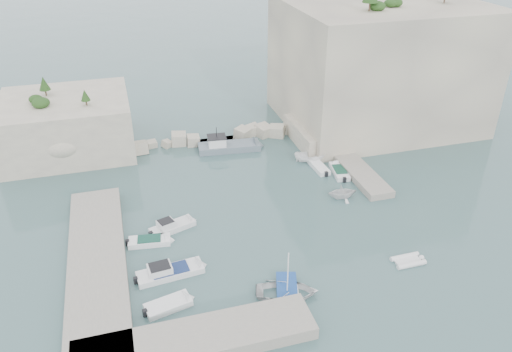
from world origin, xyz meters
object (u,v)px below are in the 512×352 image
object	(u,v)px
motorboat_e	(169,307)
tender_east_d	(310,162)
motorboat_d	(171,275)
motorboat_b	(173,229)
rowboat	(287,295)
inflatable_dinghy	(408,262)
tender_east_c	(319,169)
tender_east_a	(342,198)
work_boat	(229,150)
tender_east_b	(339,173)
motorboat_c	(150,243)

from	to	relation	value
motorboat_e	tender_east_d	world-z (taller)	tender_east_d
motorboat_e	motorboat_d	bearing A→B (deg)	66.91
motorboat_e	motorboat_b	bearing A→B (deg)	67.22
rowboat	inflatable_dinghy	xyz separation A→B (m)	(12.14, 1.03, 0.00)
rowboat	inflatable_dinghy	distance (m)	12.18
rowboat	tender_east_d	distance (m)	24.54
motorboat_d	tender_east_c	xyz separation A→B (m)	(20.24, 14.58, 0.00)
rowboat	tender_east_a	distance (m)	17.12
motorboat_b	work_boat	bearing A→B (deg)	39.44
motorboat_d	tender_east_c	distance (m)	24.94
motorboat_b	tender_east_b	world-z (taller)	motorboat_b
rowboat	work_boat	distance (m)	28.31
motorboat_e	tender_east_c	bearing A→B (deg)	28.53
motorboat_b	rowboat	size ratio (longest dim) A/B	0.95
motorboat_e	tender_east_a	size ratio (longest dim) A/B	1.27
motorboat_d	motorboat_c	bearing A→B (deg)	98.56
motorboat_d	inflatable_dinghy	world-z (taller)	motorboat_d
inflatable_dinghy	tender_east_b	size ratio (longest dim) A/B	0.67
tender_east_a	tender_east_d	distance (m)	8.98
motorboat_c	tender_east_d	bearing A→B (deg)	35.61
rowboat	work_boat	size ratio (longest dim) A/B	0.59
motorboat_b	tender_east_d	bearing A→B (deg)	8.33
tender_east_d	inflatable_dinghy	bearing A→B (deg)	-157.14
tender_east_b	work_boat	xyz separation A→B (m)	(-11.33, 10.00, 0.00)
motorboat_b	tender_east_c	xyz separation A→B (m)	(19.08, 7.69, 0.00)
tender_east_c	tender_east_d	xyz separation A→B (m)	(-0.37, 2.08, 0.00)
rowboat	tender_east_b	bearing A→B (deg)	-19.08
motorboat_c	tender_east_c	world-z (taller)	same
work_boat	motorboat_c	bearing A→B (deg)	-119.01
tender_east_c	tender_east_d	size ratio (longest dim) A/B	1.07
inflatable_dinghy	tender_east_d	bearing A→B (deg)	92.91
rowboat	work_boat	bearing A→B (deg)	12.99
inflatable_dinghy	work_boat	size ratio (longest dim) A/B	0.35
motorboat_b	tender_east_b	bearing A→B (deg)	-3.37
motorboat_e	motorboat_c	bearing A→B (deg)	80.81
tender_east_a	tender_east_c	bearing A→B (deg)	4.61
motorboat_e	motorboat_c	size ratio (longest dim) A/B	0.94
motorboat_c	tender_east_b	distance (m)	24.78
rowboat	tender_east_c	xyz separation A→B (m)	(11.15, 19.96, 0.00)
motorboat_c	inflatable_dinghy	world-z (taller)	motorboat_c
inflatable_dinghy	tender_east_c	xyz separation A→B (m)	(-0.99, 18.93, 0.00)
tender_east_a	tender_east_c	xyz separation A→B (m)	(0.09, 6.90, 0.00)
motorboat_b	motorboat_e	bearing A→B (deg)	-118.98
rowboat	tender_east_b	world-z (taller)	rowboat
motorboat_d	inflatable_dinghy	xyz separation A→B (m)	(21.23, -4.35, 0.00)
motorboat_d	motorboat_e	size ratio (longest dim) A/B	1.56
motorboat_b	work_boat	size ratio (longest dim) A/B	0.56
tender_east_c	rowboat	bearing A→B (deg)	147.69
rowboat	tender_east_d	size ratio (longest dim) A/B	1.32
tender_east_d	tender_east_b	bearing A→B (deg)	-129.11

